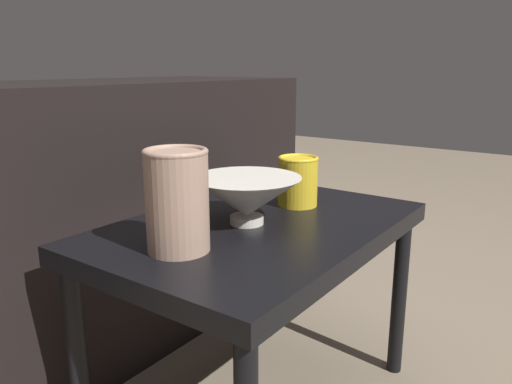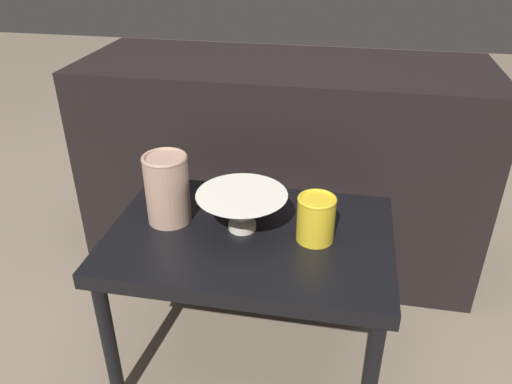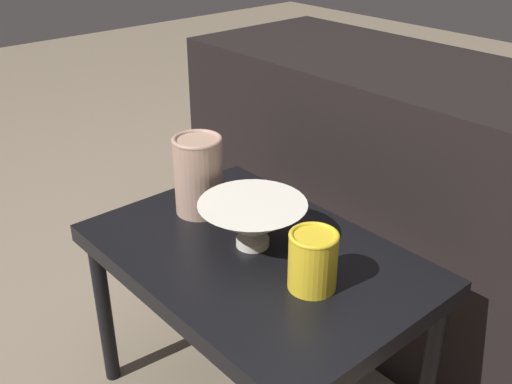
{
  "view_description": "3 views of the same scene",
  "coord_description": "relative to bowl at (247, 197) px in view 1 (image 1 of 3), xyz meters",
  "views": [
    {
      "loc": [
        -0.82,
        -0.58,
        0.77
      ],
      "look_at": [
        0.0,
        0.0,
        0.51
      ],
      "focal_mm": 35.0,
      "sensor_mm": 36.0,
      "label": 1
    },
    {
      "loc": [
        0.21,
        -1.02,
        1.14
      ],
      "look_at": [
        0.01,
        0.01,
        0.56
      ],
      "focal_mm": 35.0,
      "sensor_mm": 36.0,
      "label": 2
    },
    {
      "loc": [
        0.79,
        -0.69,
        1.12
      ],
      "look_at": [
        -0.04,
        0.04,
        0.56
      ],
      "focal_mm": 42.0,
      "sensor_mm": 36.0,
      "label": 3
    }
  ],
  "objects": [
    {
      "name": "vase_textured_left",
      "position": [
        -0.19,
        0.01,
        0.04
      ],
      "size": [
        0.11,
        0.11,
        0.18
      ],
      "color": "tan",
      "rests_on": "table"
    },
    {
      "name": "vase_colorful_right",
      "position": [
        0.18,
        -0.01,
        0.0
      ],
      "size": [
        0.09,
        0.09,
        0.12
      ],
      "color": "gold",
      "rests_on": "table"
    },
    {
      "name": "couch_backdrop",
      "position": [
        0.02,
        0.55,
        -0.14
      ],
      "size": [
        1.34,
        0.5,
        0.73
      ],
      "color": "black",
      "rests_on": "ground_plane"
    },
    {
      "name": "bowl",
      "position": [
        0.0,
        0.0,
        0.0
      ],
      "size": [
        0.23,
        0.23,
        0.1
      ],
      "color": "silver",
      "rests_on": "table"
    },
    {
      "name": "table",
      "position": [
        0.02,
        -0.01,
        -0.11
      ],
      "size": [
        0.71,
        0.48,
        0.45
      ],
      "color": "black",
      "rests_on": "ground_plane"
    }
  ]
}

